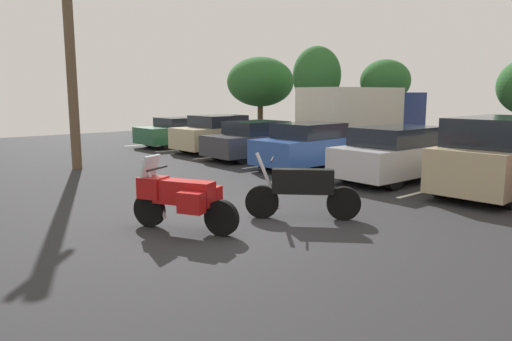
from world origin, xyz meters
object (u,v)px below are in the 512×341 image
Objects in this scene: motorcycle_touring at (180,197)px; car_champagne at (224,134)px; car_green at (188,131)px; car_silver at (404,153)px; car_tan at (501,156)px; car_charcoal at (260,140)px; utility_pole at (70,54)px; motorcycle_second at (302,190)px; box_truck at (363,115)px; car_blue at (313,146)px.

car_champagne is (-8.96, 7.67, 0.12)m from motorcycle_touring.
car_green is 1.01× the size of car_silver.
car_green is 1.03× the size of car_tan.
motorcycle_touring is at bearing -106.69° from car_tan.
car_charcoal is at bearing 130.50° from motorcycle_touring.
motorcycle_second is at bearing 6.51° from utility_pole.
car_tan is at bearing -34.23° from box_truck.
motorcycle_second is 0.34× the size of car_green.
car_silver is 8.44m from box_truck.
car_charcoal reaches higher than motorcycle_touring.
motorcycle_touring is 0.40× the size of car_silver.
car_tan is 0.75× the size of box_truck.
car_silver is 2.64m from car_tan.
motorcycle_touring is 8.04m from car_tan.
utility_pole reaches higher than car_green.
motorcycle_touring is 0.40× the size of car_green.
utility_pole is (-9.15, -1.04, 3.10)m from motorcycle_second.
motorcycle_second is (0.85, 2.22, -0.04)m from motorcycle_touring.
car_blue reaches higher than motorcycle_touring.
motorcycle_touring is 1.15× the size of motorcycle_second.
car_blue is at bearing -4.16° from car_champagne.
car_champagne is at bearing 150.93° from motorcycle_second.
utility_pole is (-2.02, -12.36, 2.20)m from box_truck.
motorcycle_touring is 0.27× the size of utility_pole.
box_truck reaches higher than car_blue.
car_blue is 8.29m from utility_pole.
box_truck is (-5.95, 5.94, 0.72)m from car_silver.
box_truck is at bearing 45.95° from car_green.
car_charcoal is (2.67, -0.31, -0.05)m from car_champagne.
car_champagne is 0.95× the size of car_tan.
motorcycle_touring is 8.09m from car_blue.
utility_pole is at bearing -127.97° from car_blue.
motorcycle_second is 6.70m from car_blue.
car_silver is (11.55, -0.15, 0.08)m from car_green.
utility_pole is at bearing -61.37° from car_green.
car_blue is at bearing -3.14° from car_green.
box_truck is 12.71m from utility_pole.
motorcycle_touring reaches higher than car_green.
utility_pole is (-8.29, 1.17, 3.05)m from motorcycle_touring.
car_silver is (5.97, 0.22, 0.06)m from car_charcoal.
utility_pole reaches higher than car_blue.
car_champagne is 2.69m from car_charcoal.
car_tan is at bearing 2.18° from car_charcoal.
utility_pole reaches higher than motorcycle_second.
box_truck is at bearing 145.77° from car_tan.
car_blue is 5.85m from car_tan.
utility_pole reaches higher than motorcycle_touring.
motorcycle_second is 5.68m from car_tan.
utility_pole is (-7.97, -6.41, 2.93)m from car_silver.
utility_pole is at bearing -148.40° from car_tan.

